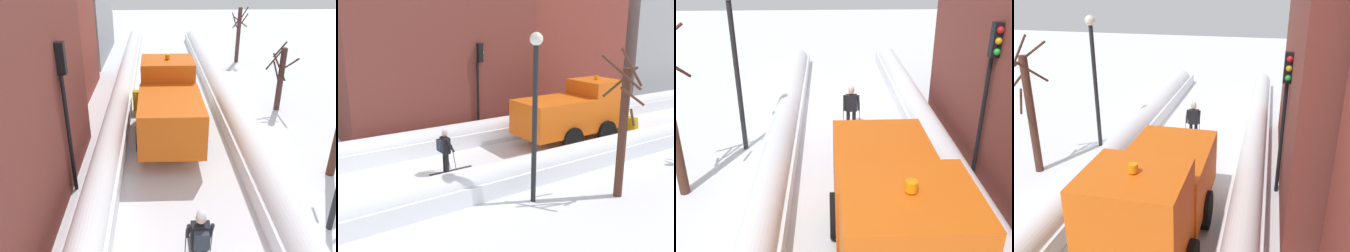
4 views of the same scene
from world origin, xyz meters
TOP-DOWN VIEW (x-y plane):
  - ground_plane at (0.00, 10.00)m, footprint 80.00×80.00m
  - snowbank_left at (-2.54, 10.00)m, footprint 1.10×36.00m
  - snowbank_right at (2.54, 10.00)m, footprint 1.10×36.00m
  - building_brick_near at (-7.56, 3.83)m, footprint 8.15×9.70m
  - building_brick_mid at (-7.56, 12.95)m, footprint 6.63×7.73m
  - building_concrete_far at (-7.56, 22.59)m, footprint 6.42×9.06m
  - plow_truck at (-0.32, 8.59)m, footprint 3.20×5.98m
  - skier at (0.08, 1.59)m, footprint 0.62×1.80m
  - traffic_light_pole at (-3.43, 5.14)m, footprint 0.28×0.42m
  - street_lamp at (3.84, 2.93)m, footprint 0.40×0.40m
  - bare_tree_near at (5.10, 5.52)m, footprint 1.37×1.42m

SIDE VIEW (x-z plane):
  - ground_plane at x=0.00m, z-range 0.00..0.00m
  - snowbank_right at x=2.54m, z-range -0.06..1.00m
  - snowbank_left at x=-2.54m, z-range -0.05..1.06m
  - skier at x=0.08m, z-range 0.10..1.91m
  - plow_truck at x=-0.32m, z-range -0.08..3.04m
  - bare_tree_near at x=5.10m, z-range -0.14..4.77m
  - traffic_light_pole at x=-3.43m, z-range 0.93..5.59m
  - street_lamp at x=3.84m, z-range 0.70..6.06m
  - building_brick_mid at x=-7.56m, z-range 0.00..9.35m
  - building_concrete_far at x=-7.56m, z-range 0.00..9.81m
  - building_brick_near at x=-7.56m, z-range 0.00..9.88m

